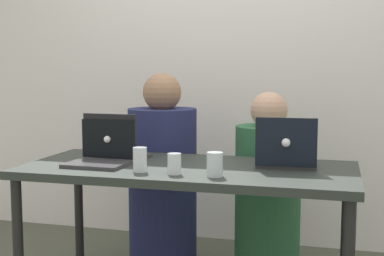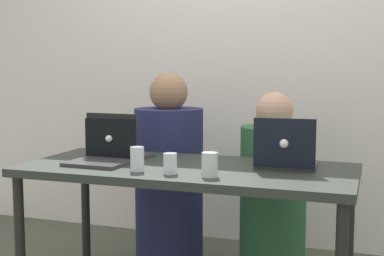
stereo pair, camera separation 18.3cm
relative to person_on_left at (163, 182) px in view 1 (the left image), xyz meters
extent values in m
cube|color=silver|center=(0.32, 0.66, 0.74)|extent=(4.50, 0.10, 2.55)
cube|color=#2B312C|center=(0.32, -0.57, 0.20)|extent=(1.62, 0.73, 0.04)
cylinder|color=black|center=(-0.44, -0.88, -0.18)|extent=(0.05, 0.05, 0.71)
cylinder|color=black|center=(-0.44, -0.26, -0.18)|extent=(0.05, 0.05, 0.71)
cylinder|color=black|center=(1.08, -0.26, -0.18)|extent=(0.05, 0.05, 0.71)
cylinder|color=navy|center=(0.00, 0.00, -0.04)|extent=(0.52, 0.52, 0.98)
sphere|color=#997051|center=(0.00, 0.00, 0.55)|extent=(0.23, 0.23, 0.23)
cylinder|color=#2C613C|center=(0.64, 0.00, -0.08)|extent=(0.38, 0.38, 0.90)
sphere|color=tan|center=(0.64, 0.00, 0.45)|extent=(0.21, 0.21, 0.21)
cube|color=#373639|center=(-0.11, -0.68, 0.22)|extent=(0.30, 0.26, 0.02)
cube|color=black|center=(-0.10, -0.55, 0.35)|extent=(0.29, 0.02, 0.23)
sphere|color=white|center=(-0.10, -0.53, 0.35)|extent=(0.04, 0.04, 0.04)
cube|color=#383737|center=(0.79, -0.43, 0.22)|extent=(0.30, 0.27, 0.02)
cube|color=black|center=(0.79, -0.55, 0.35)|extent=(0.29, 0.03, 0.23)
sphere|color=white|center=(0.80, -0.57, 0.35)|extent=(0.04, 0.04, 0.04)
cube|color=#3A3739|center=(-0.10, -0.44, 0.22)|extent=(0.32, 0.24, 0.02)
cube|color=black|center=(-0.11, -0.56, 0.33)|extent=(0.30, 0.03, 0.20)
sphere|color=white|center=(-0.11, -0.57, 0.33)|extent=(0.04, 0.04, 0.04)
cylinder|color=white|center=(0.32, -0.78, 0.26)|extent=(0.06, 0.06, 0.10)
cylinder|color=silver|center=(0.32, -0.78, 0.24)|extent=(0.06, 0.06, 0.05)
cylinder|color=white|center=(0.15, -0.77, 0.27)|extent=(0.06, 0.06, 0.11)
cylinder|color=silver|center=(0.15, -0.77, 0.25)|extent=(0.06, 0.06, 0.06)
cylinder|color=silver|center=(0.51, -0.78, 0.27)|extent=(0.07, 0.07, 0.11)
cylinder|color=silver|center=(0.51, -0.78, 0.25)|extent=(0.06, 0.06, 0.06)
camera|label=1|loc=(1.02, -3.06, 0.69)|focal=50.00mm
camera|label=2|loc=(1.19, -3.00, 0.69)|focal=50.00mm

